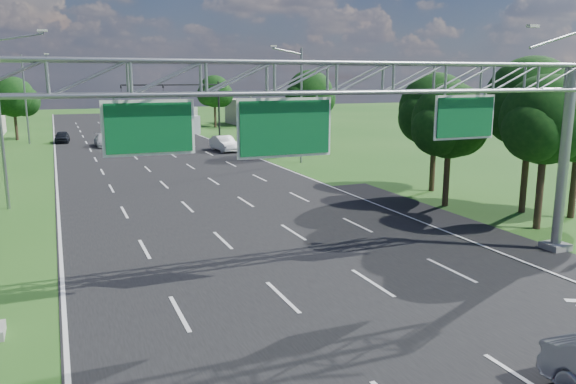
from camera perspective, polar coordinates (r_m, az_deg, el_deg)
ground at (r=37.34m, az=-8.66°, el=-0.16°), size 220.00×220.00×0.00m
road at (r=37.34m, az=-8.66°, el=-0.16°), size 18.00×180.00×0.02m
road_flare at (r=28.18m, az=20.71°, el=-4.66°), size 3.00×30.00×0.02m
sign_gantry at (r=19.72m, az=4.67°, el=9.73°), size 23.50×1.00×9.56m
traffic_signal at (r=72.40m, az=-9.78°, el=9.56°), size 12.21×0.24×7.00m
streetlight_l_near at (r=35.69m, az=-26.98°, el=7.23°), size 2.97×0.22×10.16m
streetlight_l_far at (r=70.62m, az=-25.00°, el=8.95°), size 2.97×0.22×10.16m
streetlight_r_mid at (r=49.76m, az=1.15°, el=9.35°), size 2.97×0.22×10.16m
tree_cluster_right at (r=34.16m, az=21.08°, el=7.12°), size 9.91×14.60×8.68m
tree_verge_lc at (r=75.74m, az=-26.06°, el=8.50°), size 5.76×4.80×7.62m
tree_verge_rd at (r=59.04m, az=2.28°, el=9.75°), size 5.76×4.80×8.28m
tree_verge_re at (r=86.65m, az=-7.43°, el=9.95°), size 5.76×4.80×7.84m
building_right at (r=93.60m, az=-2.10°, el=8.20°), size 12.00×9.00×4.00m
car_queue_a at (r=65.45m, az=-18.16°, el=5.01°), size 2.08×4.75×1.36m
car_queue_b at (r=75.27m, az=-14.34°, el=6.00°), size 2.21×4.78×1.33m
car_queue_c at (r=71.03m, az=-21.98°, el=5.21°), size 1.87×4.02×1.33m
car_queue_d at (r=58.62m, az=-6.50°, el=4.91°), size 2.06×4.87×1.56m
box_truck at (r=80.92m, az=-10.68°, el=7.25°), size 3.40×9.48×3.50m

